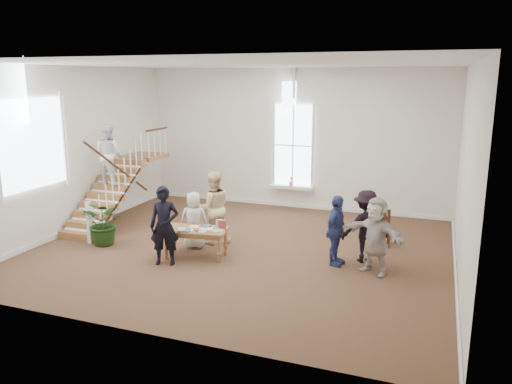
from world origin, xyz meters
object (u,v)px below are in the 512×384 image
at_px(elderly_woman, 194,220).
at_px(woman_cluster_b, 366,226).
at_px(library_table, 196,232).
at_px(person_yellow, 213,208).
at_px(floor_plant, 105,223).
at_px(side_chair, 382,226).
at_px(police_officer, 164,226).
at_px(woman_cluster_a, 336,231).
at_px(woman_cluster_c, 376,236).

bearing_deg(elderly_woman, woman_cluster_b, 169.98).
xyz_separation_m(library_table, person_yellow, (-0.07, 1.10, 0.32)).
xyz_separation_m(library_table, floor_plant, (-2.59, -0.00, -0.04)).
distance_m(elderly_woman, side_chair, 4.78).
bearing_deg(floor_plant, elderly_woman, 15.21).
distance_m(police_officer, woman_cluster_b, 4.61).
xyz_separation_m(library_table, woman_cluster_b, (3.79, 1.11, 0.23)).
xyz_separation_m(elderly_woman, woman_cluster_b, (4.16, 0.50, 0.13)).
xyz_separation_m(elderly_woman, woman_cluster_a, (3.56, 0.05, 0.10)).
height_order(library_table, side_chair, side_chair).
xyz_separation_m(woman_cluster_c, floor_plant, (-6.69, -0.46, -0.27)).
relative_size(woman_cluster_b, side_chair, 1.86).
xyz_separation_m(woman_cluster_b, side_chair, (0.24, 1.36, -0.35)).
xyz_separation_m(elderly_woman, side_chair, (4.40, 1.86, -0.21)).
bearing_deg(police_officer, woman_cluster_b, 4.45).
height_order(person_yellow, side_chair, person_yellow).
height_order(person_yellow, woman_cluster_a, person_yellow).
bearing_deg(police_officer, elderly_woman, 67.52).
distance_m(woman_cluster_c, floor_plant, 6.71).
relative_size(elderly_woman, woman_cluster_c, 0.84).
height_order(police_officer, woman_cluster_c, police_officer).
height_order(police_officer, side_chair, police_officer).
xyz_separation_m(person_yellow, woman_cluster_a, (3.26, -0.45, -0.13)).
bearing_deg(side_chair, woman_cluster_a, -126.43).
distance_m(police_officer, person_yellow, 1.80).
relative_size(person_yellow, woman_cluster_c, 1.10).
bearing_deg(floor_plant, woman_cluster_a, 6.48).
height_order(police_officer, woman_cluster_a, police_officer).
bearing_deg(person_yellow, floor_plant, -10.98).
relative_size(elderly_woman, floor_plant, 1.23).
relative_size(person_yellow, woman_cluster_b, 1.11).
distance_m(woman_cluster_a, side_chair, 2.02).
relative_size(elderly_woman, side_chair, 1.57).
bearing_deg(woman_cluster_c, floor_plant, -147.08).
bearing_deg(floor_plant, woman_cluster_b, 9.84).
bearing_deg(woman_cluster_a, library_table, 111.95).
bearing_deg(police_officer, person_yellow, 59.21).
distance_m(elderly_woman, woman_cluster_c, 4.47).
bearing_deg(side_chair, elderly_woman, -168.55).
bearing_deg(woman_cluster_c, police_officer, -137.40).
height_order(library_table, person_yellow, person_yellow).
relative_size(library_table, side_chair, 1.75).
bearing_deg(library_table, elderly_woman, 112.80).
relative_size(woman_cluster_a, floor_plant, 1.40).
bearing_deg(woman_cluster_a, floor_plant, 106.81).
bearing_deg(person_yellow, woman_cluster_b, 145.42).
height_order(police_officer, elderly_woman, police_officer).
height_order(person_yellow, woman_cluster_b, person_yellow).
xyz_separation_m(elderly_woman, person_yellow, (0.30, 0.50, 0.22)).
distance_m(woman_cluster_b, floor_plant, 6.49).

